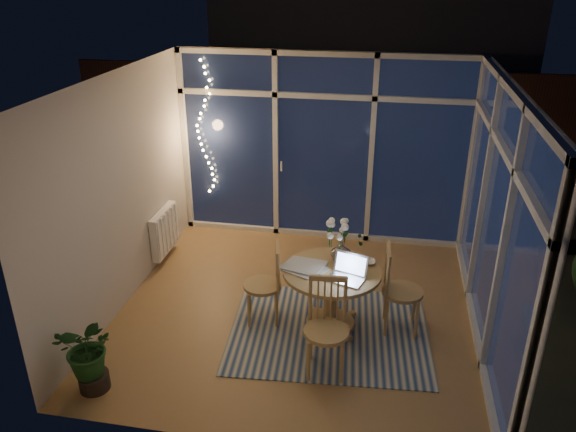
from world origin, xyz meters
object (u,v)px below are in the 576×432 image
(chair_left, at_px, (262,284))
(laptop, at_px, (346,269))
(dining_table, at_px, (331,299))
(chair_front, at_px, (326,329))
(potted_plant, at_px, (90,355))
(flower_vase, at_px, (341,252))
(chair_right, at_px, (403,290))

(chair_left, xyz_separation_m, laptop, (0.90, -0.16, 0.37))
(dining_table, xyz_separation_m, chair_front, (0.04, -0.74, 0.14))
(chair_left, xyz_separation_m, potted_plant, (-1.29, -1.36, -0.09))
(chair_front, bearing_deg, flower_vase, 83.29)
(dining_table, bearing_deg, potted_plant, -146.12)
(laptop, height_order, potted_plant, laptop)
(chair_left, distance_m, laptop, 0.99)
(chair_left, xyz_separation_m, flower_vase, (0.81, 0.23, 0.34))
(chair_left, relative_size, laptop, 2.61)
(potted_plant, bearing_deg, chair_front, 16.76)
(chair_left, distance_m, flower_vase, 0.91)
(dining_table, bearing_deg, laptop, -47.69)
(chair_front, height_order, flower_vase, chair_front)
(potted_plant, bearing_deg, chair_right, 27.70)
(chair_right, bearing_deg, potted_plant, 114.74)
(chair_front, xyz_separation_m, laptop, (0.12, 0.57, 0.34))
(dining_table, distance_m, laptop, 0.53)
(dining_table, height_order, laptop, laptop)
(dining_table, relative_size, flower_vase, 4.90)
(chair_left, bearing_deg, chair_right, 80.87)
(chair_right, xyz_separation_m, flower_vase, (-0.67, 0.12, 0.31))
(dining_table, relative_size, laptop, 2.88)
(dining_table, bearing_deg, chair_right, 6.93)
(laptop, bearing_deg, dining_table, 150.09)
(dining_table, height_order, chair_front, chair_front)
(flower_vase, height_order, potted_plant, flower_vase)
(chair_front, bearing_deg, potted_plant, -168.18)
(chair_front, height_order, laptop, chair_front)
(dining_table, xyz_separation_m, laptop, (0.16, -0.17, 0.48))
(chair_front, bearing_deg, laptop, 73.37)
(chair_left, relative_size, flower_vase, 4.43)
(chair_left, bearing_deg, chair_front, 33.88)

